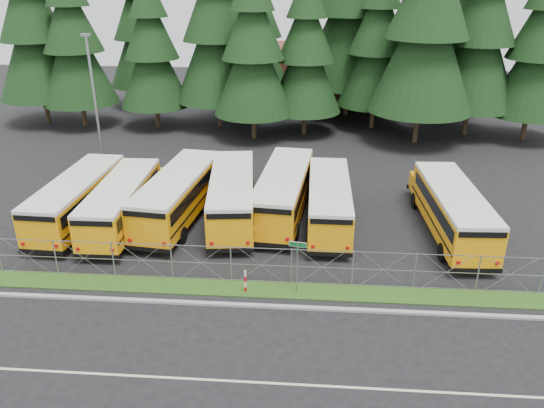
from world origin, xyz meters
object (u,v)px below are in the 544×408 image
at_px(bus_5, 284,193).
at_px(striped_bollard, 245,282).
at_px(bus_4, 232,196).
at_px(bus_6, 329,202).
at_px(bus_1, 81,199).
at_px(bus_3, 181,195).
at_px(street_sign, 297,257).
at_px(light_standard, 95,98).
at_px(bus_2, 124,203).
at_px(bus_east, 450,211).

xyz_separation_m(bus_5, striped_bollard, (-1.39, -9.02, -0.90)).
height_order(bus_4, bus_6, bus_4).
bearing_deg(bus_1, striped_bollard, -30.60).
distance_m(bus_3, striped_bollard, 9.53).
distance_m(bus_1, striped_bollard, 13.22).
height_order(bus_3, street_sign, bus_3).
bearing_deg(light_standard, bus_1, -76.88).
xyz_separation_m(bus_2, bus_5, (9.61, 2.15, 0.09)).
height_order(bus_3, bus_4, bus_3).
xyz_separation_m(bus_4, bus_6, (5.94, -0.22, -0.08)).
xyz_separation_m(bus_east, street_sign, (-8.72, -6.99, 0.57)).
height_order(bus_2, bus_3, bus_3).
height_order(bus_3, bus_5, bus_3).
bearing_deg(bus_6, street_sign, -101.77).
relative_size(bus_1, light_standard, 1.08).
bearing_deg(light_standard, striped_bollard, -51.28).
distance_m(bus_east, light_standard, 26.45).
xyz_separation_m(bus_1, bus_6, (15.21, 0.79, -0.05)).
relative_size(bus_3, striped_bollard, 9.57).
height_order(bus_4, bus_east, bus_4).
bearing_deg(bus_east, bus_1, 177.08).
height_order(bus_2, light_standard, light_standard).
relative_size(bus_2, bus_east, 0.96).
bearing_deg(light_standard, bus_5, -27.04).
bearing_deg(bus_6, bus_east, -7.14).
xyz_separation_m(bus_1, bus_east, (22.25, -0.12, 0.03)).
bearing_deg(bus_6, striped_bollard, -117.26).
distance_m(bus_4, striped_bollard, 8.46).
xyz_separation_m(bus_1, bus_5, (12.43, 1.81, 0.06)).
bearing_deg(bus_east, bus_3, 173.98).
relative_size(bus_4, light_standard, 1.11).
relative_size(bus_5, bus_east, 1.02).
bearing_deg(light_standard, street_sign, -46.21).
height_order(bus_3, light_standard, light_standard).
bearing_deg(bus_2, striped_bollard, -40.66).
bearing_deg(bus_1, bus_2, -4.38).
xyz_separation_m(bus_6, street_sign, (-1.68, -7.90, 0.64)).
bearing_deg(bus_2, bus_5, 11.85).
height_order(bus_1, bus_4, bus_4).
height_order(striped_bollard, light_standard, light_standard).
distance_m(bus_3, bus_6, 9.17).
distance_m(bus_4, bus_east, 13.04).
relative_size(bus_5, striped_bollard, 9.53).
distance_m(bus_5, street_sign, 9.00).
bearing_deg(street_sign, bus_2, 147.71).
xyz_separation_m(bus_6, bus_east, (7.04, -0.91, 0.07)).
relative_size(bus_2, bus_6, 1.01).
height_order(bus_5, street_sign, bus_5).
xyz_separation_m(bus_1, light_standard, (-2.16, 9.26, 4.06)).
distance_m(bus_5, light_standard, 16.86).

